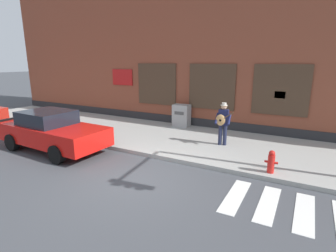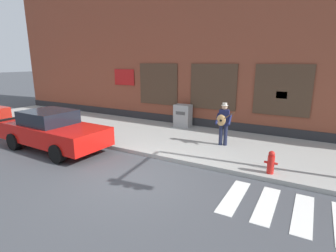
% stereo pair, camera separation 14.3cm
% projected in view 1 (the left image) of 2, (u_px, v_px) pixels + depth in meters
% --- Properties ---
extents(ground_plane, '(160.00, 160.00, 0.00)m').
position_uv_depth(ground_plane, '(137.00, 178.00, 7.78)').
color(ground_plane, '#424449').
extents(sidewalk, '(28.00, 4.73, 0.14)m').
position_uv_depth(sidewalk, '(191.00, 141.00, 11.19)').
color(sidewalk, '#9E9E99').
rests_on(sidewalk, ground).
extents(building_backdrop, '(28.00, 4.06, 7.96)m').
position_uv_depth(building_backdrop, '(226.00, 50.00, 13.97)').
color(building_backdrop, brown).
rests_on(building_backdrop, ground).
extents(red_car, '(4.66, 2.11, 1.53)m').
position_uv_depth(red_car, '(52.00, 131.00, 10.16)').
color(red_car, red).
rests_on(red_car, ground).
extents(busker, '(0.74, 0.58, 1.69)m').
position_uv_depth(busker, '(223.00, 122.00, 10.22)').
color(busker, '#1E233D').
rests_on(busker, sidewalk).
extents(utility_box, '(0.84, 0.57, 1.12)m').
position_uv_depth(utility_box, '(181.00, 115.00, 13.32)').
color(utility_box, '#9E9E9E').
rests_on(utility_box, sidewalk).
extents(fire_hydrant, '(0.38, 0.20, 0.70)m').
position_uv_depth(fire_hydrant, '(271.00, 162.00, 7.77)').
color(fire_hydrant, red).
rests_on(fire_hydrant, sidewalk).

